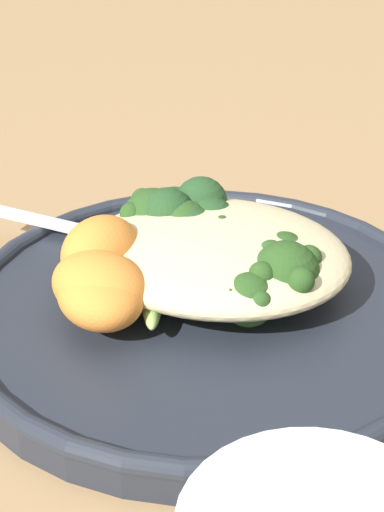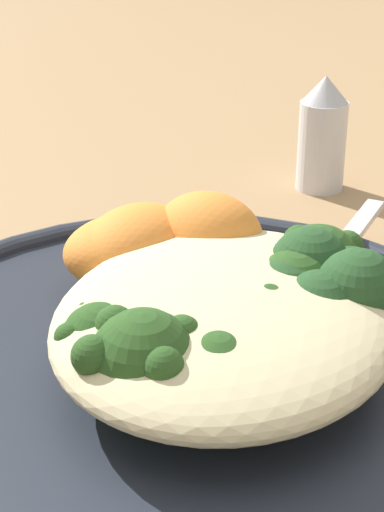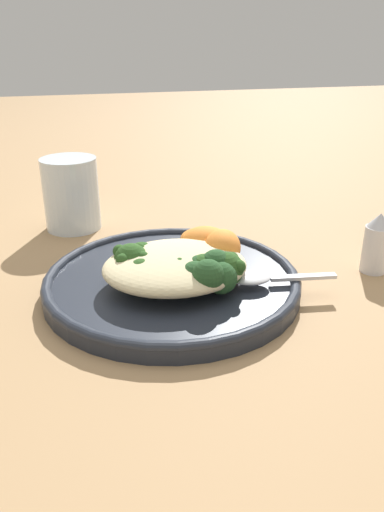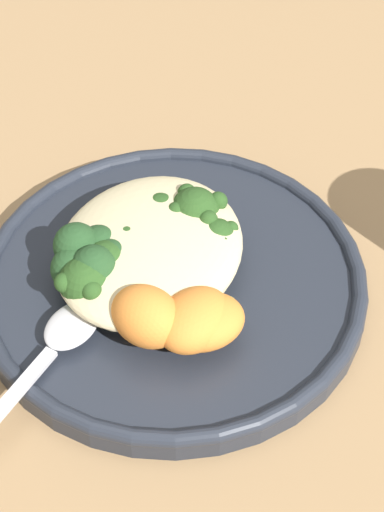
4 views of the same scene
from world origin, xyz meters
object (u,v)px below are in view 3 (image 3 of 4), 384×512
broccoli_stalk_0 (156,255)px  spoon (258,277)px  water_glass (71,194)px  salt_shaker (377,243)px  plate (172,281)px  quinoa_mound (175,266)px  broccoli_stalk_4 (201,267)px  sweet_potato_chunk_2 (202,241)px  broccoli_stalk_1 (138,260)px  broccoli_stalk_2 (154,269)px  broccoli_stalk_3 (182,268)px  broccoli_stalk_5 (219,267)px  kale_tuft (208,273)px  sweet_potato_chunk_1 (206,241)px  sweet_potato_chunk_0 (222,247)px

broccoli_stalk_0 → spoon: (-0.10, 0.07, -0.01)m
water_glass → salt_shaker: (-0.34, 0.25, -0.02)m
plate → quinoa_mound: bearing=87.9°
broccoli_stalk_0 → water_glass: (0.08, -0.21, 0.02)m
broccoli_stalk_4 → sweet_potato_chunk_2: (-0.02, -0.07, 0.00)m
broccoli_stalk_1 → plate: bearing=161.4°
sweet_potato_chunk_2 → broccoli_stalk_2: bearing=38.5°
broccoli_stalk_1 → broccoli_stalk_2: 0.02m
broccoli_stalk_3 → salt_shaker: size_ratio=1.20×
broccoli_stalk_2 → broccoli_stalk_5: (-0.07, 0.02, 0.00)m
sweet_potato_chunk_2 → kale_tuft: 0.10m
plate → kale_tuft: 0.06m
quinoa_mound → broccoli_stalk_4: bearing=161.7°
broccoli_stalk_3 → kale_tuft: kale_tuft is taller
plate → broccoli_stalk_1: size_ratio=2.70×
sweet_potato_chunk_1 → broccoli_stalk_4: bearing=68.5°
spoon → broccoli_stalk_4: bearing=171.4°
kale_tuft → water_glass: water_glass is taller
quinoa_mound → water_glass: (0.09, -0.25, 0.01)m
broccoli_stalk_2 → quinoa_mound: bearing=137.4°
plate → spoon: 0.10m
broccoli_stalk_3 → sweet_potato_chunk_2: bearing=172.9°
kale_tuft → spoon: size_ratio=0.50×
broccoli_stalk_1 → kale_tuft: bearing=124.5°
kale_tuft → spoon: kale_tuft is taller
kale_tuft → plate: bearing=-63.4°
broccoli_stalk_2 → salt_shaker: size_ratio=1.24×
plate → sweet_potato_chunk_1: bearing=-144.4°
broccoli_stalk_1 → broccoli_stalk_4: broccoli_stalk_1 is taller
sweet_potato_chunk_0 → broccoli_stalk_3: bearing=25.5°
salt_shaker → broccoli_stalk_2: bearing=-0.7°
broccoli_stalk_2 → sweet_potato_chunk_0: bearing=159.6°
sweet_potato_chunk_1 → kale_tuft: bearing=74.4°
sweet_potato_chunk_0 → sweet_potato_chunk_1: (0.01, -0.03, -0.00)m
quinoa_mound → salt_shaker: size_ratio=2.09×
quinoa_mound → broccoli_stalk_1: size_ratio=1.47×
salt_shaker → kale_tuft: bearing=8.7°
broccoli_stalk_5 → sweet_potato_chunk_2: bearing=159.0°
broccoli_stalk_2 → broccoli_stalk_3: same height
broccoli_stalk_5 → spoon: 0.04m
sweet_potato_chunk_2 → quinoa_mound: bearing=51.2°
broccoli_stalk_5 → spoon: (-0.04, 0.01, -0.01)m
broccoli_stalk_2 → water_glass: water_glass is taller
plate → broccoli_stalk_3: 0.03m
plate → broccoli_stalk_3: bearing=110.1°
kale_tuft → spoon: (-0.06, -0.01, -0.02)m
plate → sweet_potato_chunk_1: (-0.05, -0.04, 0.03)m
broccoli_stalk_0 → spoon: bearing=149.3°
broccoli_stalk_3 → salt_shaker: bearing=116.6°
sweet_potato_chunk_0 → salt_shaker: 0.19m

